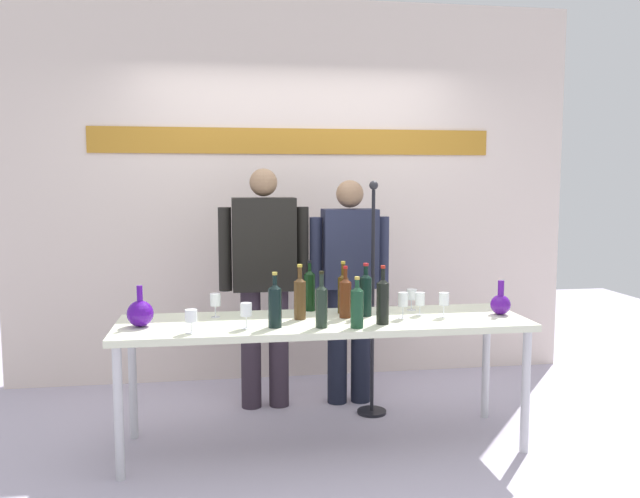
{
  "coord_description": "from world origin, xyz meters",
  "views": [
    {
      "loc": [
        -0.6,
        -3.73,
        1.6
      ],
      "look_at": [
        0.0,
        0.15,
        1.18
      ],
      "focal_mm": 36.39,
      "sensor_mm": 36.0,
      "label": 1
    }
  ],
  "objects_px": {
    "display_table": "(324,329)",
    "wine_bottle_1": "(310,289)",
    "wine_bottle_4": "(275,304)",
    "wine_glass_right_0": "(420,299)",
    "presenter_right": "(349,279)",
    "decanter_blue_left": "(140,313)",
    "wine_bottle_3": "(366,293)",
    "wine_bottle_7": "(357,306)",
    "wine_glass_right_2": "(403,300)",
    "wine_bottle_0": "(322,304)",
    "wine_glass_right_1": "(444,300)",
    "presenter_left": "(264,272)",
    "microphone_stand": "(372,336)",
    "wine_glass_right_3": "(412,295)",
    "wine_glass_left_1": "(191,316)",
    "wine_bottle_2": "(345,296)",
    "wine_glass_left_2": "(215,300)",
    "wine_bottle_8": "(300,296)",
    "wine_bottle_6": "(343,292)",
    "wine_bottle_5": "(383,300)",
    "wine_glass_left_0": "(246,310)",
    "decanter_blue_right": "(500,304)"
  },
  "relations": [
    {
      "from": "display_table",
      "to": "wine_bottle_1",
      "type": "height_order",
      "value": "wine_bottle_1"
    },
    {
      "from": "wine_bottle_4",
      "to": "wine_glass_right_0",
      "type": "height_order",
      "value": "wine_bottle_4"
    },
    {
      "from": "presenter_right",
      "to": "wine_bottle_4",
      "type": "xyz_separation_m",
      "value": [
        -0.61,
        -0.89,
        0.0
      ]
    },
    {
      "from": "decanter_blue_left",
      "to": "wine_bottle_4",
      "type": "relative_size",
      "value": 0.75
    },
    {
      "from": "presenter_right",
      "to": "wine_bottle_3",
      "type": "relative_size",
      "value": 4.93
    },
    {
      "from": "wine_bottle_7",
      "to": "wine_glass_right_2",
      "type": "height_order",
      "value": "wine_bottle_7"
    },
    {
      "from": "wine_bottle_0",
      "to": "wine_glass_right_0",
      "type": "xyz_separation_m",
      "value": [
        0.65,
        0.25,
        -0.04
      ]
    },
    {
      "from": "wine_bottle_4",
      "to": "wine_glass_right_1",
      "type": "distance_m",
      "value": 1.04
    },
    {
      "from": "decanter_blue_left",
      "to": "presenter_right",
      "type": "height_order",
      "value": "presenter_right"
    },
    {
      "from": "presenter_left",
      "to": "microphone_stand",
      "type": "distance_m",
      "value": 0.87
    },
    {
      "from": "wine_bottle_1",
      "to": "wine_glass_right_3",
      "type": "distance_m",
      "value": 0.65
    },
    {
      "from": "wine_bottle_1",
      "to": "wine_glass_left_1",
      "type": "relative_size",
      "value": 2.47
    },
    {
      "from": "presenter_right",
      "to": "wine_glass_right_2",
      "type": "relative_size",
      "value": 10.16
    },
    {
      "from": "wine_glass_right_0",
      "to": "wine_bottle_2",
      "type": "bearing_deg",
      "value": -179.14
    },
    {
      "from": "wine_bottle_4",
      "to": "wine_glass_left_2",
      "type": "relative_size",
      "value": 2.16
    },
    {
      "from": "wine_bottle_7",
      "to": "wine_bottle_8",
      "type": "height_order",
      "value": "wine_bottle_8"
    },
    {
      "from": "wine_bottle_7",
      "to": "wine_glass_left_2",
      "type": "distance_m",
      "value": 0.88
    },
    {
      "from": "wine_bottle_6",
      "to": "wine_glass_right_2",
      "type": "height_order",
      "value": "wine_bottle_6"
    },
    {
      "from": "wine_bottle_5",
      "to": "wine_glass_right_3",
      "type": "distance_m",
      "value": 0.46
    },
    {
      "from": "wine_glass_left_2",
      "to": "wine_glass_right_0",
      "type": "bearing_deg",
      "value": -5.63
    },
    {
      "from": "wine_glass_right_0",
      "to": "wine_glass_right_2",
      "type": "distance_m",
      "value": 0.15
    },
    {
      "from": "wine_glass_left_0",
      "to": "microphone_stand",
      "type": "bearing_deg",
      "value": 36.24
    },
    {
      "from": "presenter_left",
      "to": "wine_glass_left_1",
      "type": "xyz_separation_m",
      "value": [
        -0.46,
        -0.96,
        -0.1
      ]
    },
    {
      "from": "decanter_blue_left",
      "to": "wine_bottle_5",
      "type": "bearing_deg",
      "value": -6.01
    },
    {
      "from": "wine_glass_left_0",
      "to": "wine_glass_left_2",
      "type": "relative_size",
      "value": 1.0
    },
    {
      "from": "wine_glass_right_2",
      "to": "presenter_right",
      "type": "bearing_deg",
      "value": 102.59
    },
    {
      "from": "wine_glass_left_2",
      "to": "wine_glass_right_1",
      "type": "height_order",
      "value": "wine_glass_right_1"
    },
    {
      "from": "decanter_blue_right",
      "to": "wine_glass_right_2",
      "type": "bearing_deg",
      "value": -178.75
    },
    {
      "from": "wine_glass_left_1",
      "to": "microphone_stand",
      "type": "xyz_separation_m",
      "value": [
        1.17,
        0.7,
        -0.33
      ]
    },
    {
      "from": "wine_bottle_0",
      "to": "wine_glass_left_2",
      "type": "height_order",
      "value": "wine_bottle_0"
    },
    {
      "from": "microphone_stand",
      "to": "display_table",
      "type": "bearing_deg",
      "value": -130.65
    },
    {
      "from": "microphone_stand",
      "to": "wine_glass_right_2",
      "type": "bearing_deg",
      "value": -83.15
    },
    {
      "from": "presenter_right",
      "to": "wine_bottle_0",
      "type": "bearing_deg",
      "value": -110.42
    },
    {
      "from": "wine_bottle_4",
      "to": "wine_glass_right_3",
      "type": "relative_size",
      "value": 2.31
    },
    {
      "from": "presenter_right",
      "to": "wine_glass_left_1",
      "type": "bearing_deg",
      "value": -138.03
    },
    {
      "from": "wine_glass_right_0",
      "to": "wine_glass_right_3",
      "type": "bearing_deg",
      "value": 93.56
    },
    {
      "from": "wine_bottle_8",
      "to": "wine_glass_right_3",
      "type": "distance_m",
      "value": 0.75
    },
    {
      "from": "wine_bottle_6",
      "to": "wine_glass_left_1",
      "type": "distance_m",
      "value": 0.99
    },
    {
      "from": "wine_bottle_3",
      "to": "wine_glass_left_2",
      "type": "bearing_deg",
      "value": 173.68
    },
    {
      "from": "wine_bottle_7",
      "to": "wine_glass_right_0",
      "type": "relative_size",
      "value": 2.08
    },
    {
      "from": "decanter_blue_left",
      "to": "wine_bottle_3",
      "type": "relative_size",
      "value": 0.72
    },
    {
      "from": "wine_bottle_5",
      "to": "wine_glass_right_2",
      "type": "relative_size",
      "value": 2.16
    },
    {
      "from": "decanter_blue_left",
      "to": "microphone_stand",
      "type": "xyz_separation_m",
      "value": [
        1.47,
        0.5,
        -0.31
      ]
    },
    {
      "from": "presenter_right",
      "to": "wine_glass_left_0",
      "type": "bearing_deg",
      "value": -130.56
    },
    {
      "from": "microphone_stand",
      "to": "wine_glass_right_3",
      "type": "bearing_deg",
      "value": -57.33
    },
    {
      "from": "wine_bottle_4",
      "to": "wine_glass_right_2",
      "type": "distance_m",
      "value": 0.79
    },
    {
      "from": "presenter_right",
      "to": "wine_glass_right_2",
      "type": "height_order",
      "value": "presenter_right"
    },
    {
      "from": "wine_bottle_2",
      "to": "wine_bottle_5",
      "type": "distance_m",
      "value": 0.27
    },
    {
      "from": "display_table",
      "to": "wine_bottle_0",
      "type": "xyz_separation_m",
      "value": [
        -0.05,
        -0.2,
        0.19
      ]
    },
    {
      "from": "wine_bottle_1",
      "to": "wine_glass_left_0",
      "type": "distance_m",
      "value": 0.61
    }
  ]
}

